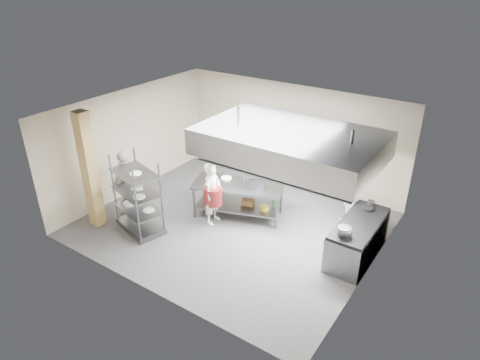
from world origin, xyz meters
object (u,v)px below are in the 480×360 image
Objects in this scene: island at (238,200)px; chef_head at (213,194)px; chef_plating at (127,183)px; griddle at (253,181)px; cooking_range at (357,240)px; stockpot at (344,231)px; chef_line at (346,198)px; pass_rack at (137,195)px.

chef_head is (-0.34, -0.63, 0.37)m from island.
island is at bearing 113.99° from chef_plating.
chef_plating is 3.64× the size of griddle.
island reaches higher than cooking_range.
chef_head is at bearing 179.82° from stockpot.
chef_plating is 6.45× the size of stockpot.
stockpot is (3.46, -0.01, 0.17)m from chef_head.
chef_line is at bearing -21.16° from griddle.
chef_line is 1.00× the size of chef_plating.
chef_line is 5.58m from chef_plating.
cooking_range is at bearing -19.00° from island.
chef_plating reaches higher than chef_head.
stockpot is at bearing -55.84° from griddle.
griddle reaches higher than stockpot.
chef_head is 0.91× the size of chef_plating.
island is at bearing -179.21° from cooking_range.
chef_line is at bearing 49.57° from pass_rack.
griddle is at bearing 163.90° from stockpot.
chef_line reaches higher than chef_head.
island is 3.23m from stockpot.
chef_plating reaches higher than chef_line.
chef_head reaches higher than island.
chef_head is (-3.57, -0.68, 0.40)m from cooking_range.
chef_head is at bearing -138.26° from island.
chef_plating is at bearing 171.22° from griddle.
chef_head is at bearing 60.18° from pass_rack.
chef_plating is (-2.11, -0.89, 0.08)m from chef_head.
chef_line reaches higher than island.
chef_line is (2.56, 0.90, 0.45)m from island.
chef_line is at bearing 109.74° from stockpot.
pass_rack reaches higher than chef_line.
pass_rack reaches higher than cooking_range.
chef_plating is at bearing -171.01° from stockpot.
chef_line is at bearing 127.62° from cooking_range.
island is at bearing 168.30° from stockpot.
chef_plating is at bearing -86.49° from chef_line.
chef_line is at bearing -68.23° from chef_head.
griddle is (2.80, 1.68, 0.13)m from chef_plating.
chef_line is 2.34m from griddle.
cooking_range is 1.22× the size of chef_head.
chef_head is 2.30m from chef_plating.
stockpot is at bearing -98.64° from cooking_range.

